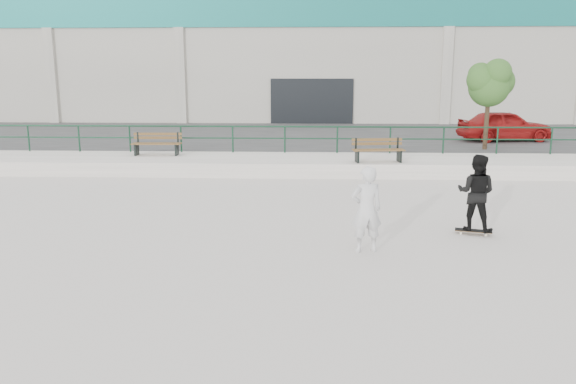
{
  "coord_description": "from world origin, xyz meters",
  "views": [
    {
      "loc": [
        0.05,
        -10.54,
        3.44
      ],
      "look_at": [
        -0.5,
        2.0,
        0.81
      ],
      "focal_mm": 35.0,
      "sensor_mm": 36.0,
      "label": 1
    }
  ],
  "objects_px": {
    "standing_skater": "(476,193)",
    "seated_skater": "(366,209)",
    "red_car": "(504,126)",
    "skateboard": "(473,231)",
    "bench_left": "(157,144)",
    "bench_right": "(378,150)",
    "tree": "(490,82)"
  },
  "relations": [
    {
      "from": "red_car",
      "to": "seated_skater",
      "type": "distance_m",
      "value": 16.79
    },
    {
      "from": "red_car",
      "to": "seated_skater",
      "type": "xyz_separation_m",
      "value": [
        -7.57,
        -14.98,
        -0.33
      ]
    },
    {
      "from": "tree",
      "to": "skateboard",
      "type": "relative_size",
      "value": 4.4
    },
    {
      "from": "skateboard",
      "to": "seated_skater",
      "type": "height_order",
      "value": "seated_skater"
    },
    {
      "from": "standing_skater",
      "to": "bench_left",
      "type": "bearing_deg",
      "value": -15.78
    },
    {
      "from": "tree",
      "to": "skateboard",
      "type": "xyz_separation_m",
      "value": [
        -3.39,
        -10.67,
        -3.08
      ]
    },
    {
      "from": "standing_skater",
      "to": "seated_skater",
      "type": "distance_m",
      "value": 2.82
    },
    {
      "from": "bench_left",
      "to": "seated_skater",
      "type": "relative_size",
      "value": 1.06
    },
    {
      "from": "bench_left",
      "to": "red_car",
      "type": "distance_m",
      "value": 15.31
    },
    {
      "from": "skateboard",
      "to": "seated_skater",
      "type": "distance_m",
      "value": 2.93
    },
    {
      "from": "standing_skater",
      "to": "seated_skater",
      "type": "height_order",
      "value": "standing_skater"
    },
    {
      "from": "bench_left",
      "to": "skateboard",
      "type": "bearing_deg",
      "value": -44.04
    },
    {
      "from": "seated_skater",
      "to": "skateboard",
      "type": "bearing_deg",
      "value": -163.54
    },
    {
      "from": "bench_left",
      "to": "seated_skater",
      "type": "height_order",
      "value": "seated_skater"
    },
    {
      "from": "tree",
      "to": "seated_skater",
      "type": "xyz_separation_m",
      "value": [
        -5.88,
        -12.01,
        -2.3
      ]
    },
    {
      "from": "bench_right",
      "to": "standing_skater",
      "type": "relative_size",
      "value": 1.08
    },
    {
      "from": "bench_right",
      "to": "skateboard",
      "type": "height_order",
      "value": "bench_right"
    },
    {
      "from": "skateboard",
      "to": "seated_skater",
      "type": "relative_size",
      "value": 0.47
    },
    {
      "from": "bench_left",
      "to": "bench_right",
      "type": "relative_size",
      "value": 1.01
    },
    {
      "from": "standing_skater",
      "to": "seated_skater",
      "type": "xyz_separation_m",
      "value": [
        -2.49,
        -1.34,
        -0.07
      ]
    },
    {
      "from": "tree",
      "to": "standing_skater",
      "type": "height_order",
      "value": "tree"
    },
    {
      "from": "bench_right",
      "to": "seated_skater",
      "type": "relative_size",
      "value": 1.05
    },
    {
      "from": "bench_right",
      "to": "tree",
      "type": "distance_m",
      "value": 6.3
    },
    {
      "from": "tree",
      "to": "bench_right",
      "type": "bearing_deg",
      "value": -142.99
    },
    {
      "from": "bench_right",
      "to": "tree",
      "type": "bearing_deg",
      "value": 29.79
    },
    {
      "from": "bench_left",
      "to": "skateboard",
      "type": "distance_m",
      "value": 12.64
    },
    {
      "from": "bench_left",
      "to": "red_car",
      "type": "height_order",
      "value": "red_car"
    },
    {
      "from": "bench_left",
      "to": "skateboard",
      "type": "height_order",
      "value": "bench_left"
    },
    {
      "from": "bench_right",
      "to": "seated_skater",
      "type": "height_order",
      "value": "seated_skater"
    },
    {
      "from": "red_car",
      "to": "standing_skater",
      "type": "bearing_deg",
      "value": 151.83
    },
    {
      "from": "bench_left",
      "to": "standing_skater",
      "type": "bearing_deg",
      "value": -44.04
    },
    {
      "from": "bench_right",
      "to": "standing_skater",
      "type": "height_order",
      "value": "standing_skater"
    }
  ]
}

